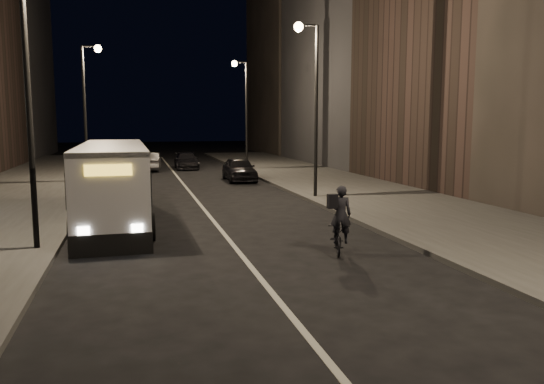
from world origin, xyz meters
TOP-DOWN VIEW (x-y plane):
  - ground at (0.00, 0.00)m, footprint 180.00×180.00m
  - sidewalk_right at (8.50, 14.00)m, footprint 7.00×70.00m
  - sidewalk_left at (-8.50, 14.00)m, footprint 7.00×70.00m
  - building_row_right at (16.00, 27.50)m, footprint 8.00×61.00m
  - streetlight_right_mid at (5.33, 12.00)m, footprint 1.20×0.44m
  - streetlight_right_far at (5.33, 28.00)m, footprint 1.20×0.44m
  - streetlight_left_near at (-5.33, 4.00)m, footprint 1.20×0.44m
  - streetlight_left_far at (-5.33, 22.00)m, footprint 1.20×0.44m
  - city_bus at (-3.60, 8.44)m, footprint 2.66×10.81m
  - cyclist_on_bicycle at (2.72, 1.78)m, footprint 1.08×1.81m
  - car_near at (3.60, 20.85)m, footprint 1.86×4.46m
  - car_mid at (-1.65, 29.45)m, footprint 1.83×4.32m
  - car_far at (1.20, 30.41)m, footprint 1.86×4.43m

SIDE VIEW (x-z plane):
  - ground at x=0.00m, z-range 0.00..0.00m
  - sidewalk_right at x=8.50m, z-range 0.00..0.16m
  - sidewalk_left at x=-8.50m, z-range 0.00..0.16m
  - car_far at x=1.20m, z-range 0.00..1.28m
  - cyclist_on_bicycle at x=2.72m, z-range -0.33..1.64m
  - car_mid at x=-1.65m, z-range 0.00..1.39m
  - car_near at x=3.60m, z-range 0.00..1.51m
  - city_bus at x=-3.60m, z-range 0.13..3.02m
  - streetlight_right_mid at x=5.33m, z-range 1.30..9.42m
  - streetlight_right_far at x=5.33m, z-range 1.30..9.42m
  - streetlight_left_near at x=-5.33m, z-range 1.30..9.42m
  - streetlight_left_far at x=-5.33m, z-range 1.30..9.42m
  - building_row_right at x=16.00m, z-range 0.00..21.00m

